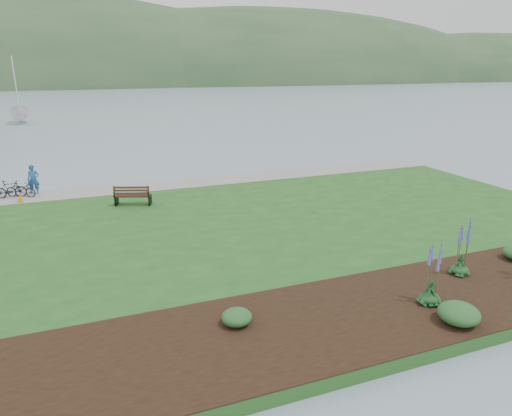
{
  "coord_description": "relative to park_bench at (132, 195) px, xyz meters",
  "views": [
    {
      "loc": [
        -5.72,
        -19.58,
        7.22
      ],
      "look_at": [
        1.11,
        -1.92,
        1.3
      ],
      "focal_mm": 32.0,
      "sensor_mm": 36.0,
      "label": 1
    }
  ],
  "objects": [
    {
      "name": "shoreline_path",
      "position": [
        3.55,
        3.46,
        -0.53
      ],
      "size": [
        34.0,
        2.2,
        0.03
      ],
      "primitive_type": "cube",
      "color": "gray",
      "rests_on": "lawn"
    },
    {
      "name": "echium_1",
      "position": [
        9.4,
        -12.3,
        0.36
      ],
      "size": [
        0.62,
        0.62,
        2.13
      ],
      "color": "#163C1C",
      "rests_on": "garden_bed"
    },
    {
      "name": "person",
      "position": [
        -4.8,
        4.06,
        0.44
      ],
      "size": [
        0.74,
        0.53,
        1.97
      ],
      "primitive_type": "imported",
      "rotation": [
        0.0,
        0.0,
        0.05
      ],
      "color": "#1E508D",
      "rests_on": "lawn"
    },
    {
      "name": "shrub_1",
      "position": [
        7.01,
        -14.71,
        -0.22
      ],
      "size": [
        1.13,
        1.13,
        0.57
      ],
      "primitive_type": "ellipsoid",
      "color": "#1E4C21",
      "rests_on": "garden_bed"
    },
    {
      "name": "garden_bed",
      "position": [
        6.55,
        -13.24,
        -0.52
      ],
      "size": [
        24.0,
        4.4,
        0.04
      ],
      "primitive_type": "cube",
      "color": "black",
      "rests_on": "lawn"
    },
    {
      "name": "bicycle_a",
      "position": [
        -5.46,
        3.76,
        -0.11
      ],
      "size": [
        1.27,
        1.75,
        0.87
      ],
      "primitive_type": "imported",
      "rotation": [
        0.0,
        0.0,
        1.1
      ],
      "color": "black",
      "rests_on": "lawn"
    },
    {
      "name": "pannier",
      "position": [
        -5.42,
        2.58,
        -0.39
      ],
      "size": [
        0.19,
        0.29,
        0.3
      ],
      "primitive_type": "cube",
      "rotation": [
        0.0,
        0.0,
        -0.03
      ],
      "color": "orange",
      "rests_on": "lawn"
    },
    {
      "name": "far_hillside",
      "position": [
        23.55,
        166.56,
        -0.94
      ],
      "size": [
        580.0,
        80.0,
        38.0
      ],
      "primitive_type": null,
      "color": "#2D4D2B",
      "rests_on": "ground"
    },
    {
      "name": "echium_0",
      "position": [
        7.05,
        -13.54,
        0.35
      ],
      "size": [
        0.62,
        0.62,
        2.11
      ],
      "color": "#163C1C",
      "rests_on": "garden_bed"
    },
    {
      "name": "bicycle_b",
      "position": [
        -5.96,
        3.76,
        -0.06
      ],
      "size": [
        0.47,
        1.6,
        0.96
      ],
      "primitive_type": "imported",
      "rotation": [
        0.0,
        0.0,
        1.56
      ],
      "color": "black",
      "rests_on": "lawn"
    },
    {
      "name": "ground",
      "position": [
        3.55,
        -3.44,
        -0.94
      ],
      "size": [
        600.0,
        600.0,
        0.0
      ],
      "primitive_type": "plane",
      "color": "gray",
      "rests_on": "ground"
    },
    {
      "name": "park_bench",
      "position": [
        0.0,
        0.0,
        0.0
      ],
      "size": [
        1.9,
        1.27,
        1.1
      ],
      "rotation": [
        0.0,
        0.0,
        -0.34
      ],
      "color": "#2F1E12",
      "rests_on": "lawn"
    },
    {
      "name": "sailboat",
      "position": [
        -9.15,
        44.56,
        -0.94
      ],
      "size": [
        10.88,
        11.05,
        26.85
      ],
      "primitive_type": "imported",
      "rotation": [
        0.0,
        0.0,
        0.07
      ],
      "color": "silver",
      "rests_on": "ground"
    },
    {
      "name": "lawn",
      "position": [
        3.55,
        -5.44,
        -0.74
      ],
      "size": [
        34.0,
        20.0,
        0.4
      ],
      "primitive_type": "cube",
      "color": "#1E4E1B",
      "rests_on": "ground"
    },
    {
      "name": "shrub_0",
      "position": [
        1.3,
        -12.57,
        -0.29
      ],
      "size": [
        0.85,
        0.85,
        0.42
      ],
      "primitive_type": "ellipsoid",
      "color": "#1E4C21",
      "rests_on": "garden_bed"
    }
  ]
}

